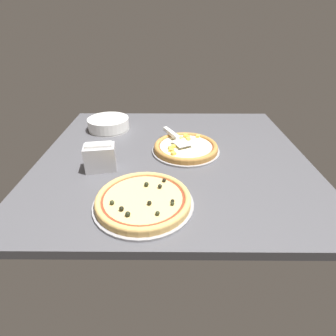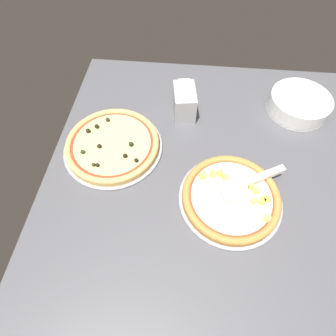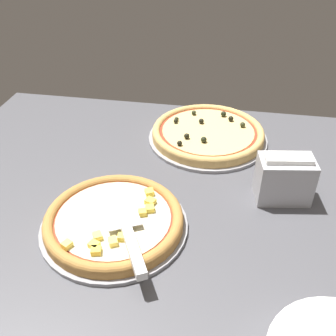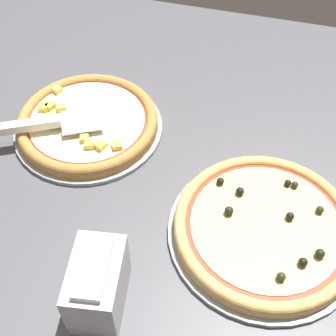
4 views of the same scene
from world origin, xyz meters
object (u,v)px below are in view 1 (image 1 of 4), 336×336
at_px(pizza_front, 186,147).
at_px(plate_stack, 109,124).
at_px(serving_spatula, 173,135).
at_px(napkin_holder, 100,157).
at_px(pizza_back, 143,199).

xyz_separation_m(pizza_front, plate_stack, (0.45, -0.29, 0.01)).
distance_m(pizza_front, plate_stack, 0.54).
bearing_deg(serving_spatula, napkin_holder, 39.32).
bearing_deg(napkin_holder, plate_stack, -82.62).
height_order(pizza_front, pizza_back, pizza_back).
bearing_deg(napkin_holder, pizza_back, 129.70).
bearing_deg(plate_stack, napkin_holder, 97.38).
bearing_deg(pizza_front, pizza_back, 67.70).
relative_size(pizza_front, serving_spatula, 1.39).
height_order(pizza_back, serving_spatula, serving_spatula).
distance_m(plate_stack, napkin_holder, 0.48).
distance_m(serving_spatula, plate_stack, 0.44).
relative_size(pizza_back, plate_stack, 1.44).
relative_size(plate_stack, napkin_holder, 1.68).
xyz_separation_m(serving_spatula, plate_stack, (0.39, -0.20, -0.02)).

